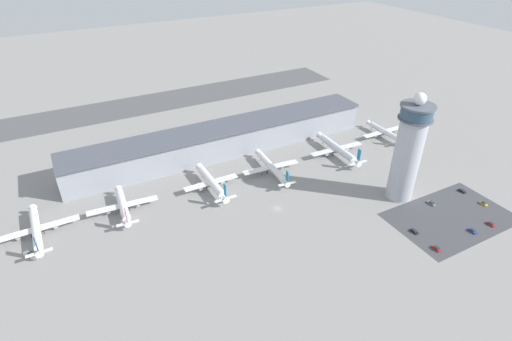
{
  "coord_description": "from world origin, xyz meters",
  "views": [
    {
      "loc": [
        -89.59,
        -145.3,
        129.23
      ],
      "look_at": [
        0.71,
        26.08,
        9.42
      ],
      "focal_mm": 28.0,
      "sensor_mm": 36.0,
      "label": 1
    }
  ],
  "objects": [
    {
      "name": "service_truck_fuel",
      "position": [
        -117.96,
        21.42,
        0.84
      ],
      "size": [
        6.35,
        7.61,
        2.43
      ],
      "color": "black",
      "rests_on": "ground"
    },
    {
      "name": "parking_lot_surface",
      "position": [
        75.59,
        -48.29,
        0.0
      ],
      "size": [
        64.0,
        40.0,
        0.01
      ],
      "primitive_type": "cube",
      "color": "#424247",
      "rests_on": "ground"
    },
    {
      "name": "control_tower",
      "position": [
        65.31,
        -21.31,
        28.88
      ],
      "size": [
        17.25,
        17.25,
        60.65
      ],
      "color": "#ADB2BC",
      "rests_on": "ground"
    },
    {
      "name": "ground_plane",
      "position": [
        0.0,
        0.0,
        0.0
      ],
      "size": [
        1000.0,
        1000.0,
        0.0
      ],
      "primitive_type": "plane",
      "color": "gray"
    },
    {
      "name": "airplane_gate_echo",
      "position": [
        64.34,
        32.42,
        4.45
      ],
      "size": [
        38.57,
        44.52,
        14.19
      ],
      "color": "silver",
      "rests_on": "ground"
    },
    {
      "name": "car_red_hatchback",
      "position": [
        75.75,
        -35.47,
        0.53
      ],
      "size": [
        1.89,
        4.79,
        1.37
      ],
      "color": "black",
      "rests_on": "ground"
    },
    {
      "name": "car_white_wagon",
      "position": [
        49.62,
        -61.71,
        0.58
      ],
      "size": [
        1.92,
        4.25,
        1.5
      ],
      "color": "black",
      "rests_on": "ground"
    },
    {
      "name": "airplane_gate_foxtrot",
      "position": [
        110.07,
        38.13,
        3.89
      ],
      "size": [
        34.3,
        34.7,
        11.79
      ],
      "color": "white",
      "rests_on": "ground"
    },
    {
      "name": "runway_strip",
      "position": [
        0.0,
        177.25,
        0.0
      ],
      "size": [
        302.43,
        44.0,
        0.01
      ],
      "primitive_type": "cube",
      "color": "#515154",
      "rests_on": "ground"
    },
    {
      "name": "car_blue_compact",
      "position": [
        49.91,
        -47.96,
        0.55
      ],
      "size": [
        1.82,
        4.09,
        1.41
      ],
      "color": "black",
      "rests_on": "ground"
    },
    {
      "name": "car_silver_sedan",
      "position": [
        88.33,
        -61.91,
        0.52
      ],
      "size": [
        1.91,
        4.13,
        1.36
      ],
      "color": "black",
      "rests_on": "ground"
    },
    {
      "name": "airplane_gate_charlie",
      "position": [
        -23.94,
        33.26,
        4.76
      ],
      "size": [
        32.11,
        39.82,
        14.25
      ],
      "color": "white",
      "rests_on": "ground"
    },
    {
      "name": "airplane_gate_bravo",
      "position": [
        -73.08,
        35.22,
        4.24
      ],
      "size": [
        36.61,
        35.08,
        12.66
      ],
      "color": "white",
      "rests_on": "ground"
    },
    {
      "name": "airplane_gate_delta",
      "position": [
        14.79,
        32.57,
        4.26
      ],
      "size": [
        35.94,
        42.8,
        12.49
      ],
      "color": "white",
      "rests_on": "ground"
    },
    {
      "name": "airplane_gate_alpha",
      "position": [
        -114.28,
        35.46,
        4.13
      ],
      "size": [
        39.81,
        39.91,
        12.68
      ],
      "color": "white",
      "rests_on": "ground"
    },
    {
      "name": "car_black_suv",
      "position": [
        100.63,
        -35.19,
        0.55
      ],
      "size": [
        1.84,
        4.24,
        1.42
      ],
      "color": "black",
      "rests_on": "ground"
    },
    {
      "name": "car_navy_sedan",
      "position": [
        100.64,
        -48.75,
        0.55
      ],
      "size": [
        1.89,
        4.15,
        1.41
      ],
      "color": "black",
      "rests_on": "ground"
    },
    {
      "name": "service_truck_catering",
      "position": [
        -73.95,
        27.71,
        1.07
      ],
      "size": [
        5.67,
        6.12,
        3.07
      ],
      "color": "black",
      "rests_on": "ground"
    },
    {
      "name": "terminal_building",
      "position": [
        0.0,
        70.0,
        9.6
      ],
      "size": [
        201.62,
        25.0,
        19.01
      ],
      "color": "#9399A3",
      "rests_on": "ground"
    },
    {
      "name": "car_maroon_suv",
      "position": [
        75.45,
        -61.2,
        0.53
      ],
      "size": [
        2.01,
        4.25,
        1.37
      ],
      "color": "black",
      "rests_on": "ground"
    }
  ]
}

